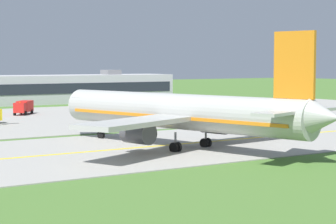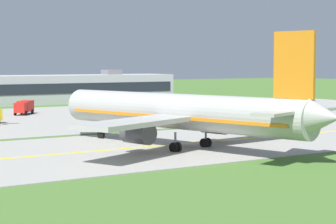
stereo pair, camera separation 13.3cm
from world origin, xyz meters
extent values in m
plane|color=#47702D|center=(0.00, 0.00, 0.00)|extent=(500.00, 500.00, 0.00)
cube|color=#9E9B93|center=(0.00, 0.00, 0.05)|extent=(240.00, 28.00, 0.10)
cube|color=#9E9B93|center=(10.00, 42.00, 0.05)|extent=(140.00, 52.00, 0.10)
cube|color=yellow|center=(0.00, 0.00, 0.11)|extent=(220.00, 0.60, 0.01)
cylinder|color=#ADADA8|center=(-5.51, -2.35, 4.20)|extent=(12.57, 33.89, 4.00)
cone|color=#ADADA8|center=(-10.17, 15.24, 4.20)|extent=(4.34, 3.49, 3.80)
cone|color=#ADADA8|center=(-0.80, -20.14, 4.60)|extent=(4.11, 3.96, 3.40)
cube|color=orange|center=(-5.51, -2.35, 3.70)|extent=(11.95, 31.28, 0.36)
cube|color=#1E232D|center=(-9.61, 13.12, 4.90)|extent=(3.75, 2.61, 0.70)
cube|color=#ADADA8|center=(-13.16, -6.65, 3.70)|extent=(15.69, 10.25, 0.50)
cylinder|color=#47474C|center=(-11.74, -4.21, 2.30)|extent=(3.09, 3.88, 2.30)
cylinder|color=black|center=(-12.15, -2.66, 2.30)|extent=(2.09, 0.78, 2.10)
cube|color=#ADADA8|center=(3.27, -2.30, 3.70)|extent=(15.46, 6.55, 0.50)
cylinder|color=#47474C|center=(0.83, -0.88, 2.30)|extent=(3.09, 3.88, 2.30)
cylinder|color=black|center=(0.42, 0.67, 2.30)|extent=(2.09, 0.78, 2.10)
cube|color=orange|center=(-1.67, -16.85, 9.45)|extent=(1.51, 4.36, 6.50)
cube|color=#ADADA8|center=(-4.71, -17.86, 5.00)|extent=(6.46, 4.38, 0.30)
cube|color=#ADADA8|center=(1.48, -16.22, 5.00)|extent=(6.30, 3.29, 0.30)
cylinder|color=slate|center=(-8.84, 10.22, 1.38)|extent=(0.24, 0.24, 1.65)
cylinder|color=black|center=(-8.84, 10.22, 0.55)|extent=(0.62, 1.15, 1.10)
cylinder|color=slate|center=(-7.51, -4.95, 1.38)|extent=(0.24, 0.24, 1.65)
cylinder|color=black|center=(-7.77, -5.02, 0.55)|extent=(0.62, 1.15, 1.10)
cylinder|color=black|center=(-7.24, -4.88, 0.55)|extent=(0.62, 1.15, 1.10)
cylinder|color=slate|center=(-2.48, -3.62, 1.38)|extent=(0.24, 0.24, 1.65)
cylinder|color=black|center=(-2.75, -3.69, 0.55)|extent=(0.62, 1.15, 1.10)
cylinder|color=black|center=(-2.22, -3.55, 0.55)|extent=(0.62, 1.15, 1.10)
cube|color=red|center=(-5.39, 49.76, 1.50)|extent=(2.68, 2.64, 1.80)
cube|color=#1E232D|center=(-5.85, 49.15, 1.81)|extent=(1.54, 1.21, 0.81)
cube|color=red|center=(-3.57, 52.15, 1.60)|extent=(4.21, 4.62, 2.00)
cylinder|color=orange|center=(-5.39, 49.76, 2.50)|extent=(0.20, 0.20, 0.18)
cylinder|color=black|center=(-4.59, 49.15, 0.45)|extent=(0.78, 0.90, 0.90)
cylinder|color=black|center=(-6.18, 50.36, 0.45)|extent=(0.78, 0.90, 0.90)
cylinder|color=black|center=(-2.23, 52.18, 0.45)|extent=(0.78, 0.90, 0.90)
cylinder|color=black|center=(-3.90, 53.45, 0.45)|extent=(0.78, 0.90, 0.90)
cube|color=silver|center=(6.86, 33.29, 1.50)|extent=(2.04, 2.22, 1.80)
cube|color=#1E232D|center=(6.10, 33.39, 1.81)|extent=(0.36, 1.84, 0.81)
cube|color=silver|center=(9.84, 32.91, 1.60)|extent=(4.44, 2.63, 2.00)
cylinder|color=orange|center=(6.86, 33.29, 2.50)|extent=(0.20, 0.20, 0.18)
cylinder|color=black|center=(6.73, 32.30, 0.45)|extent=(0.93, 0.41, 0.90)
cylinder|color=black|center=(6.99, 34.28, 0.45)|extent=(0.93, 0.41, 0.90)
cylinder|color=black|center=(10.53, 31.76, 0.45)|extent=(0.93, 0.41, 0.90)
cylinder|color=black|center=(10.80, 33.84, 0.45)|extent=(0.93, 0.41, 0.90)
cube|color=#B2B2B7|center=(20.03, 81.48, 3.37)|extent=(49.38, 12.17, 6.73)
cube|color=#1E232D|center=(20.03, 75.34, 3.70)|extent=(47.41, 0.10, 2.42)
cube|color=slate|center=(29.91, 81.48, 7.33)|extent=(4.00, 4.00, 1.20)
camera|label=1|loc=(-44.82, -61.39, 9.63)|focal=67.54mm
camera|label=2|loc=(-44.71, -61.47, 9.63)|focal=67.54mm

